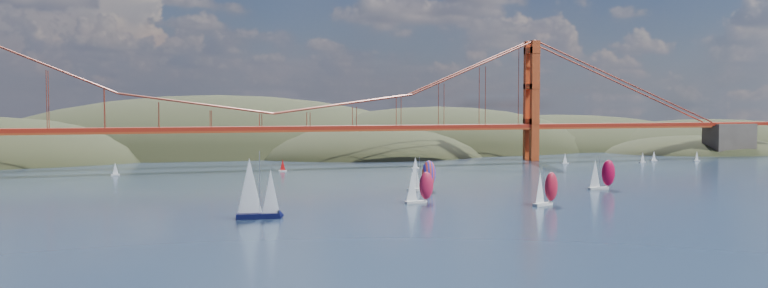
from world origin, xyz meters
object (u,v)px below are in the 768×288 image
(racer_rwb, at_px, (422,175))
(racer_1, at_px, (545,188))
(racer_0, at_px, (419,187))
(sloop_navy, at_px, (256,189))
(racer_2, at_px, (601,174))

(racer_rwb, bearing_deg, racer_1, -69.18)
(racer_0, bearing_deg, racer_rwb, 61.17)
(sloop_navy, distance_m, racer_0, 46.16)
(racer_0, bearing_deg, racer_1, -32.11)
(sloop_navy, distance_m, racer_1, 73.32)
(sloop_navy, relative_size, racer_rwb, 1.50)
(racer_0, distance_m, racer_rwb, 28.41)
(racer_0, height_order, racer_1, racer_1)
(racer_0, xyz_separation_m, racer_1, (29.09, -14.03, 0.13))
(racer_0, relative_size, racer_2, 0.91)
(racer_1, relative_size, racer_rwb, 0.93)
(sloop_navy, xyz_separation_m, racer_0, (44.19, 13.12, -2.38))
(racer_rwb, bearing_deg, sloop_navy, -147.96)
(sloop_navy, bearing_deg, racer_2, 20.01)
(racer_0, height_order, racer_rwb, racer_rwb)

